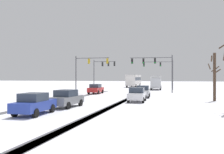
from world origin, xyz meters
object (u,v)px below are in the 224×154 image
Objects in this scene: traffic_signal_near_left at (87,66)px; car_blue_fifth at (34,104)px; car_white_third at (137,95)px; bare_tree_sidewalk_mid at (214,76)px; bus_oncoming at (134,80)px; car_grey_fourth at (67,98)px; box_truck_delivery at (156,82)px; car_red_lead at (96,89)px; traffic_signal_far_right at (162,68)px; traffic_signal_far_left at (102,68)px; car_silver_second at (143,91)px; traffic_signal_near_right at (155,65)px.

car_blue_fifth is (4.66, -24.20, -3.83)m from traffic_signal_near_left.
traffic_signal_near_left reaches higher than car_blue_fifth.
bare_tree_sidewalk_mid is at bearing 20.11° from car_white_third.
car_grey_fourth is at bearing -88.32° from bus_oncoming.
bus_oncoming is at bearing 112.79° from bare_tree_sidewalk_mid.
traffic_signal_near_left reaches higher than box_truck_delivery.
car_red_lead is 14.39m from car_white_third.
traffic_signal_far_right is at bearing -38.39° from box_truck_delivery.
car_white_third and car_blue_fifth have the same top height.
traffic_signal_far_left reaches higher than box_truck_delivery.
car_grey_fourth is 0.38× the size of bus_oncoming.
bare_tree_sidewalk_mid reaches higher than car_grey_fourth.
traffic_signal_near_left is at bearing 146.92° from car_silver_second.
car_blue_fifth is (4.86, -34.15, -3.94)m from traffic_signal_far_left.
bare_tree_sidewalk_mid is (14.23, 9.78, 2.15)m from car_grey_fourth.
box_truck_delivery is (6.15, 39.03, 0.82)m from car_blue_fifth.
box_truck_delivery is at bearing 141.61° from traffic_signal_far_right.
car_red_lead is at bearing 96.66° from car_blue_fifth.
box_truck_delivery is (0.19, 21.75, 0.82)m from car_silver_second.
bare_tree_sidewalk_mid is (8.71, -2.80, 2.15)m from car_silver_second.
car_grey_fourth is at bearing -75.34° from traffic_signal_near_left.
car_red_lead is at bearing -161.78° from traffic_signal_near_right.
box_truck_delivery is (11.00, 4.88, -3.12)m from traffic_signal_far_left.
traffic_signal_far_right is at bearing 78.85° from car_blue_fifth.
car_blue_fifth is at bearing -98.95° from box_truck_delivery.
car_grey_fourth is 46.98m from bus_oncoming.
traffic_signal_far_right is 1.57× the size of car_blue_fifth.
car_grey_fourth is at bearing -99.45° from box_truck_delivery.
car_silver_second is (8.62, -5.51, 0.00)m from car_red_lead.
traffic_signal_far_right is at bearing 85.79° from car_silver_second.
traffic_signal_near_left is 1.57× the size of car_white_third.
car_blue_fifth is (-7.48, -37.97, -3.85)m from traffic_signal_far_right.
car_grey_fourth is at bearing -106.90° from traffic_signal_near_right.
traffic_signal_near_left is (-11.55, -1.74, -0.18)m from traffic_signal_near_right.
bare_tree_sidewalk_mid is at bearing -72.99° from traffic_signal_far_right.
traffic_signal_far_left is 12.43m from box_truck_delivery.
car_red_lead is 10.23m from car_silver_second.
car_white_third is (-1.45, -26.65, -3.85)m from traffic_signal_far_right.
traffic_signal_near_left reaches higher than bus_oncoming.
traffic_signal_far_left is 1.55× the size of car_silver_second.
car_grey_fourth is (5.10, -19.49, -3.83)m from traffic_signal_near_left.
bare_tree_sidewalk_mid is at bearing -45.21° from traffic_signal_far_left.
car_white_third is 0.74× the size of bare_tree_sidewalk_mid.
bare_tree_sidewalk_mid is at bearing -26.68° from traffic_signal_near_left.
car_silver_second and car_white_third have the same top height.
box_truck_delivery is at bearing 53.92° from traffic_signal_near_left.
car_blue_fifth is at bearing -118.06° from car_white_third.
car_blue_fifth is 51.67m from bus_oncoming.
car_blue_fifth is at bearing -101.15° from traffic_signal_far_right.
car_blue_fifth is at bearing -104.87° from traffic_signal_near_right.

